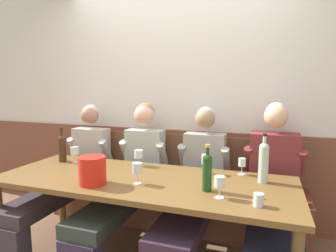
# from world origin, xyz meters

# --- Properties ---
(room_wall_back) EXTENTS (6.80, 0.08, 2.80)m
(room_wall_back) POSITION_xyz_m (0.00, 1.09, 1.40)
(room_wall_back) COLOR silver
(room_wall_back) RESTS_ON ground
(wood_wainscot_panel) EXTENTS (6.80, 0.03, 0.98)m
(wood_wainscot_panel) POSITION_xyz_m (0.00, 1.04, 0.49)
(wood_wainscot_panel) COLOR brown
(wood_wainscot_panel) RESTS_ON ground
(wall_bench) EXTENTS (2.68, 0.42, 0.94)m
(wall_bench) POSITION_xyz_m (0.00, 0.83, 0.28)
(wall_bench) COLOR brown
(wall_bench) RESTS_ON ground
(dining_table) EXTENTS (2.38, 0.90, 0.73)m
(dining_table) POSITION_xyz_m (0.00, 0.11, 0.66)
(dining_table) COLOR brown
(dining_table) RESTS_ON ground
(person_left_seat) EXTENTS (0.50, 1.33, 1.25)m
(person_left_seat) POSITION_xyz_m (-0.94, 0.41, 0.60)
(person_left_seat) COLOR #342E3A
(person_left_seat) RESTS_ON ground
(person_center_left_seat) EXTENTS (0.50, 1.34, 1.28)m
(person_center_left_seat) POSITION_xyz_m (-0.28, 0.43, 0.62)
(person_center_left_seat) COLOR #302741
(person_center_left_seat) RESTS_ON ground
(person_center_right_seat) EXTENTS (0.50, 1.33, 1.26)m
(person_center_right_seat) POSITION_xyz_m (0.36, 0.41, 0.60)
(person_center_right_seat) COLOR #2C2C31
(person_center_right_seat) RESTS_ON ground
(person_right_seat) EXTENTS (0.53, 1.34, 1.31)m
(person_right_seat) POSITION_xyz_m (1.00, 0.46, 0.64)
(person_right_seat) COLOR #273136
(person_right_seat) RESTS_ON ground
(ice_bucket) EXTENTS (0.21, 0.21, 0.21)m
(ice_bucket) POSITION_xyz_m (-0.30, -0.14, 0.83)
(ice_bucket) COLOR red
(ice_bucket) RESTS_ON dining_table
(wine_bottle_amber_mid) EXTENTS (0.07, 0.07, 0.38)m
(wine_bottle_amber_mid) POSITION_xyz_m (0.91, 0.32, 0.89)
(wine_bottle_amber_mid) COLOR #B8C8BB
(wine_bottle_amber_mid) RESTS_ON dining_table
(wine_bottle_clear_water) EXTENTS (0.07, 0.07, 0.33)m
(wine_bottle_clear_water) POSITION_xyz_m (-0.95, 0.33, 0.87)
(wine_bottle_clear_water) COLOR #402411
(wine_bottle_clear_water) RESTS_ON dining_table
(wine_bottle_green_tall) EXTENTS (0.07, 0.07, 0.33)m
(wine_bottle_green_tall) POSITION_xyz_m (0.54, 0.00, 0.87)
(wine_bottle_green_tall) COLOR #1D3F1A
(wine_bottle_green_tall) RESTS_ON dining_table
(wine_glass_center_rear) EXTENTS (0.08, 0.08, 0.15)m
(wine_glass_center_rear) POSITION_xyz_m (-0.18, 0.43, 0.83)
(wine_glass_center_rear) COLOR silver
(wine_glass_center_rear) RESTS_ON dining_table
(wine_glass_left_end) EXTENTS (0.07, 0.07, 0.15)m
(wine_glass_left_end) POSITION_xyz_m (0.65, -0.11, 0.83)
(wine_glass_left_end) COLOR silver
(wine_glass_left_end) RESTS_ON dining_table
(wine_glass_by_bottle) EXTENTS (0.08, 0.08, 0.16)m
(wine_glass_by_bottle) POSITION_xyz_m (-0.81, 0.32, 0.84)
(wine_glass_by_bottle) COLOR silver
(wine_glass_by_bottle) RESTS_ON dining_table
(wine_glass_near_bucket) EXTENTS (0.07, 0.07, 0.16)m
(wine_glass_near_bucket) POSITION_xyz_m (0.45, 0.40, 0.84)
(wine_glass_near_bucket) COLOR silver
(wine_glass_near_bucket) RESTS_ON dining_table
(wine_glass_right_end) EXTENTS (0.07, 0.07, 0.16)m
(wine_glass_right_end) POSITION_xyz_m (0.02, -0.03, 0.84)
(wine_glass_right_end) COLOR silver
(wine_glass_right_end) RESTS_ON dining_table
(wine_glass_center_front) EXTENTS (0.07, 0.07, 0.14)m
(wine_glass_center_front) POSITION_xyz_m (0.74, 0.47, 0.82)
(wine_glass_center_front) COLOR silver
(wine_glass_center_front) RESTS_ON dining_table
(water_tumbler_center) EXTENTS (0.06, 0.06, 0.08)m
(water_tumbler_center) POSITION_xyz_m (0.90, -0.16, 0.77)
(water_tumbler_center) COLOR silver
(water_tumbler_center) RESTS_ON dining_table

